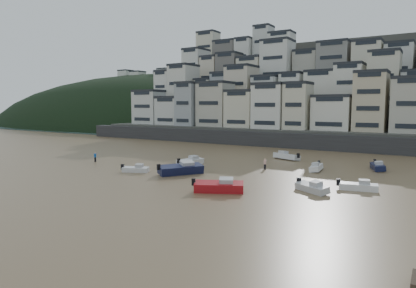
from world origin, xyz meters
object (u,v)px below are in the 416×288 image
Objects in this scene: boat_a at (219,185)px; boat_c at (181,168)px; boat_h at (287,155)px; boat_b at (312,187)px; person_blue at (95,157)px; boat_d at (358,185)px; boat_j at (136,168)px; boat_e at (316,167)px; boat_i at (378,165)px; boat_f at (190,160)px; person_pink at (265,164)px.

boat_c is at bearing 120.30° from boat_a.
boat_c is 23.57m from boat_h.
boat_b is 39.20m from person_blue.
boat_a is at bearing -15.44° from person_blue.
boat_d is 1.09× the size of boat_j.
boat_h is (7.94, 22.19, -0.19)m from boat_c.
boat_b is at bearing 8.16° from boat_e.
boat_b is 20.52m from boat_i.
boat_j is at bearing -72.66° from boat_i.
person_blue is at bearing 117.47° from boat_c.
boat_e is 0.86× the size of boat_f.
boat_f is (-27.34, 4.95, 0.11)m from boat_d.
boat_b is 2.74× the size of person_pink.
person_blue is at bearing 170.22° from boat_d.
boat_a reaches higher than boat_i.
boat_h is 12.03m from person_pink.
boat_e is 0.83× the size of boat_h.
boat_b is 1.10× the size of boat_j.
boat_b reaches higher than boat_d.
boat_a is at bearing -123.76° from boat_f.
person_blue is at bearing -163.23° from person_pink.
boat_b is at bearing -98.49° from boat_f.
boat_b is at bearing -29.90° from boat_i.
boat_e is 9.77m from boat_i.
person_blue is at bearing 123.12° from boat_f.
boat_j is at bearing 174.79° from boat_f.
person_pink is at bearing -8.67° from boat_c.
boat_c is at bearing -142.56° from boat_f.
boat_j is (-14.69, -24.38, -0.19)m from boat_h.
boat_h is 3.29× the size of person_blue.
person_pink is (-14.96, 7.42, 0.23)m from boat_d.
boat_b is at bearing -150.41° from boat_d.
boat_a is 12.25m from boat_c.
person_pink is at bearing -66.30° from boat_f.
boat_c is 19.83m from person_blue.
person_blue is (-35.67, -11.62, 0.22)m from boat_e.
boat_a is at bearing -156.25° from boat_d.
boat_e is at bearing -61.91° from boat_f.
boat_a reaches higher than boat_h.
boat_a is at bearing 116.21° from boat_h.
boat_h reaches higher than boat_b.
boat_i is 2.95× the size of person_pink.
person_blue reaches higher than boat_b.
boat_a is 10.72m from boat_b.
boat_i is 46.89m from person_blue.
boat_f is (-13.85, 14.41, -0.09)m from boat_a.
boat_f is at bearing 107.36° from boat_a.
boat_d is at bearing 31.43° from boat_e.
boat_h is at bearing -143.84° from boat_e.
boat_e is at bearing 153.22° from boat_h.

